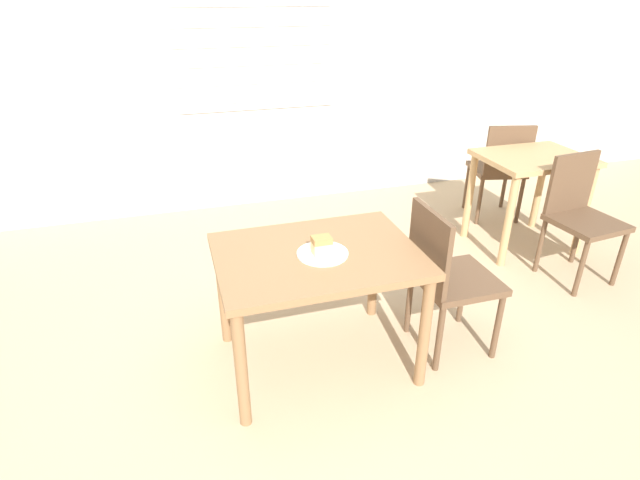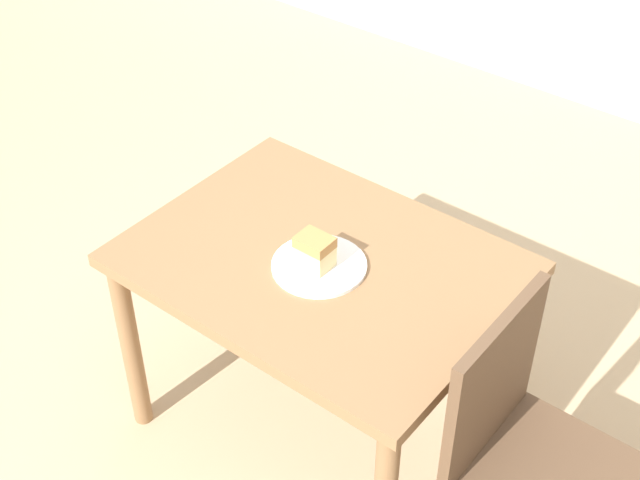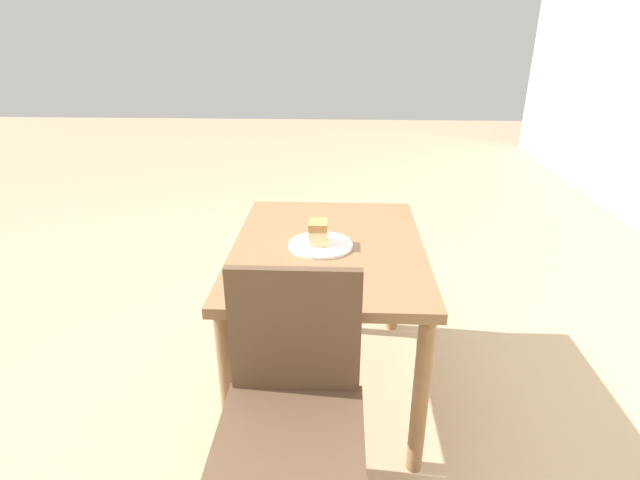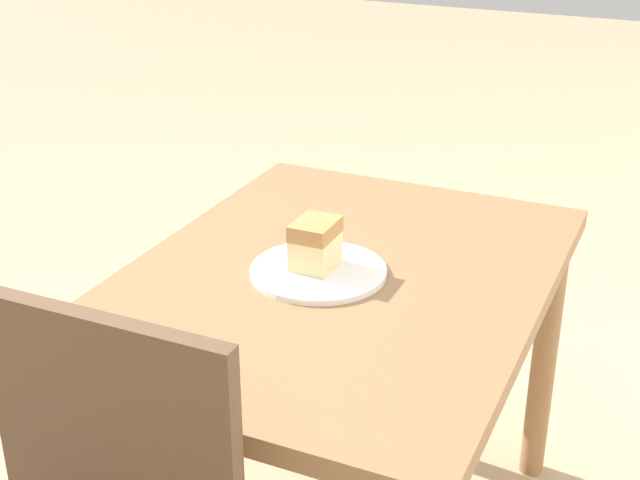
{
  "view_description": "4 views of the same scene",
  "coord_description": "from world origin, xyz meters",
  "views": [
    {
      "loc": [
        -0.68,
        -1.65,
        1.95
      ],
      "look_at": [
        -0.02,
        0.5,
        0.8
      ],
      "focal_mm": 28.0,
      "sensor_mm": 36.0,
      "label": 1
    },
    {
      "loc": [
        1.15,
        -0.97,
        2.33
      ],
      "look_at": [
        -0.01,
        0.51,
        0.8
      ],
      "focal_mm": 50.0,
      "sensor_mm": 36.0,
      "label": 2
    },
    {
      "loc": [
        1.87,
        0.58,
        1.56
      ],
      "look_at": [
        -0.03,
        0.5,
        0.73
      ],
      "focal_mm": 28.0,
      "sensor_mm": 36.0,
      "label": 3
    },
    {
      "loc": [
        1.4,
        1.15,
        1.49
      ],
      "look_at": [
        -0.04,
        0.49,
        0.77
      ],
      "focal_mm": 50.0,
      "sensor_mm": 36.0,
      "label": 4
    }
  ],
  "objects": [
    {
      "name": "dining_table_near",
      "position": [
        -0.03,
        0.53,
        0.61
      ],
      "size": [
        1.06,
        0.79,
        0.71
      ],
      "color": "olive",
      "rests_on": "ground_plane"
    },
    {
      "name": "cake_slice",
      "position": [
        -0.02,
        0.49,
        0.77
      ],
      "size": [
        0.1,
        0.08,
        0.1
      ],
      "color": "beige",
      "rests_on": "plate"
    },
    {
      "name": "ground_plane",
      "position": [
        0.0,
        0.0,
        0.0
      ],
      "size": [
        14.0,
        14.0,
        0.0
      ],
      "primitive_type": "plane",
      "color": "tan"
    },
    {
      "name": "plate",
      "position": [
        -0.01,
        0.5,
        0.72
      ],
      "size": [
        0.27,
        0.27,
        0.01
      ],
      "color": "white",
      "rests_on": "dining_table_near"
    },
    {
      "name": "chair_near_window",
      "position": [
        0.71,
        0.45,
        0.5
      ],
      "size": [
        0.43,
        0.43,
        0.91
      ],
      "rotation": [
        0.0,
        0.0,
        1.57
      ],
      "color": "brown",
      "rests_on": "ground_plane"
    }
  ]
}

